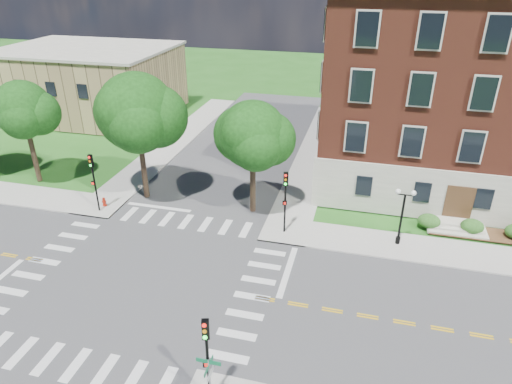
% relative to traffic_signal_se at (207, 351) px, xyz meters
% --- Properties ---
extents(ground, '(160.00, 160.00, 0.00)m').
position_rel_traffic_signal_se_xyz_m(ground, '(-7.23, 7.53, -3.19)').
color(ground, '#225919').
rests_on(ground, ground).
extents(road_ew, '(90.00, 12.00, 0.01)m').
position_rel_traffic_signal_se_xyz_m(road_ew, '(-7.23, 7.53, -3.18)').
color(road_ew, '#3D3D3F').
rests_on(road_ew, ground).
extents(road_ns, '(12.00, 90.00, 0.01)m').
position_rel_traffic_signal_se_xyz_m(road_ns, '(-7.23, 7.53, -3.18)').
color(road_ns, '#3D3D3F').
rests_on(road_ns, ground).
extents(sidewalk_ne, '(34.00, 34.00, 0.12)m').
position_rel_traffic_signal_se_xyz_m(sidewalk_ne, '(8.14, 22.90, -3.13)').
color(sidewalk_ne, '#9E9B93').
rests_on(sidewalk_ne, ground).
extents(sidewalk_nw, '(34.00, 34.00, 0.12)m').
position_rel_traffic_signal_se_xyz_m(sidewalk_nw, '(-22.61, 22.90, -3.13)').
color(sidewalk_nw, '#9E9B93').
rests_on(sidewalk_nw, ground).
extents(crosswalk_east, '(2.20, 10.20, 0.02)m').
position_rel_traffic_signal_se_xyz_m(crosswalk_east, '(-0.03, 7.53, -3.19)').
color(crosswalk_east, silver).
rests_on(crosswalk_east, ground).
extents(stop_bar_east, '(0.40, 5.50, 0.00)m').
position_rel_traffic_signal_se_xyz_m(stop_bar_east, '(1.57, 10.53, -3.19)').
color(stop_bar_east, silver).
rests_on(stop_bar_east, ground).
extents(main_building, '(30.60, 22.40, 16.50)m').
position_rel_traffic_signal_se_xyz_m(main_building, '(16.76, 29.52, 5.15)').
color(main_building, '#A4A191').
rests_on(main_building, ground).
extents(secondary_building, '(20.40, 15.40, 8.30)m').
position_rel_traffic_signal_se_xyz_m(secondary_building, '(-29.23, 37.53, 1.09)').
color(secondary_building, '#90774F').
rests_on(secondary_building, ground).
extents(tree_b, '(4.78, 4.78, 9.10)m').
position_rel_traffic_signal_se_xyz_m(tree_b, '(-22.80, 18.04, 3.61)').
color(tree_b, '#2E2317').
rests_on(tree_b, ground).
extents(tree_c, '(6.20, 6.20, 10.47)m').
position_rel_traffic_signal_se_xyz_m(tree_c, '(-11.96, 17.66, 4.29)').
color(tree_c, '#2E2317').
rests_on(tree_c, ground).
extents(tree_d, '(5.09, 5.09, 8.97)m').
position_rel_traffic_signal_se_xyz_m(tree_d, '(-2.63, 17.55, 3.33)').
color(tree_d, '#2E2317').
rests_on(tree_d, ground).
extents(traffic_signal_se, '(0.37, 0.44, 4.80)m').
position_rel_traffic_signal_se_xyz_m(traffic_signal_se, '(0.00, 0.00, 0.00)').
color(traffic_signal_se, black).
rests_on(traffic_signal_se, ground).
extents(traffic_signal_ne, '(0.38, 0.45, 4.80)m').
position_rel_traffic_signal_se_xyz_m(traffic_signal_ne, '(0.43, 15.05, 0.00)').
color(traffic_signal_ne, black).
rests_on(traffic_signal_ne, ground).
extents(traffic_signal_nw, '(0.36, 0.41, 4.80)m').
position_rel_traffic_signal_se_xyz_m(traffic_signal_nw, '(-14.56, 14.50, 0.00)').
color(traffic_signal_nw, black).
rests_on(traffic_signal_nw, ground).
extents(twin_lamp_west, '(1.36, 0.36, 4.23)m').
position_rel_traffic_signal_se_xyz_m(twin_lamp_west, '(8.51, 15.55, -0.66)').
color(twin_lamp_west, black).
rests_on(twin_lamp_west, ground).
extents(street_sign_pole, '(1.10, 1.10, 3.10)m').
position_rel_traffic_signal_se_xyz_m(street_sign_pole, '(0.24, -0.47, -0.88)').
color(street_sign_pole, gray).
rests_on(street_sign_pole, ground).
extents(fire_hydrant, '(0.35, 0.35, 0.75)m').
position_rel_traffic_signal_se_xyz_m(fire_hydrant, '(-14.54, 15.27, -2.72)').
color(fire_hydrant, red).
rests_on(fire_hydrant, ground).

